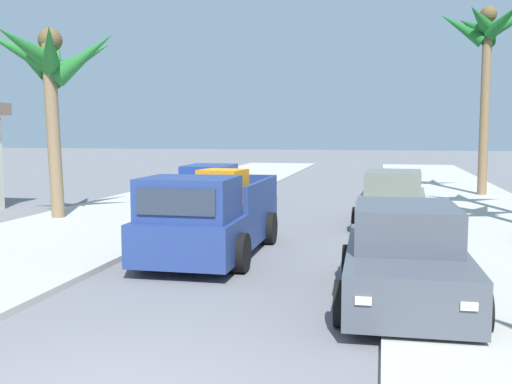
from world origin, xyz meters
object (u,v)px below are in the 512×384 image
pickup_truck (211,219)px  car_left_mid (210,189)px  palm_tree_right_back (487,40)px  car_right_near (405,258)px  palm_tree_left_mid (51,64)px  car_left_near (393,200)px

pickup_truck → car_left_mid: size_ratio=1.21×
car_left_mid → palm_tree_right_back: size_ratio=0.57×
car_right_near → palm_tree_left_mid: palm_tree_left_mid is taller
car_left_near → car_right_near: bearing=-89.6°
car_left_near → car_right_near: 7.99m
car_right_near → car_left_near: bearing=90.4°
car_left_near → palm_tree_left_mid: size_ratio=0.77×
car_left_mid → palm_tree_right_back: bearing=32.4°
palm_tree_left_mid → car_left_mid: bearing=42.6°
car_left_mid → palm_tree_left_mid: size_ratio=0.76×
car_left_near → car_right_near: (0.06, -7.99, 0.00)m
palm_tree_left_mid → palm_tree_right_back: bearing=35.5°
palm_tree_left_mid → palm_tree_right_back: palm_tree_right_back is taller
pickup_truck → car_right_near: pickup_truck is taller
palm_tree_left_mid → car_left_near: bearing=8.9°
car_right_near → palm_tree_right_back: palm_tree_right_back is taller
car_right_near → car_left_mid: bearing=121.5°
car_left_mid → palm_tree_right_back: 12.64m
car_left_near → palm_tree_right_back: 10.36m
pickup_truck → car_right_near: bearing=-34.8°
palm_tree_right_back → car_left_near: bearing=-114.3°
car_left_near → car_left_mid: same height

